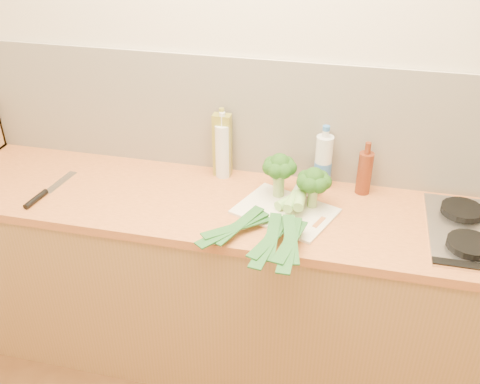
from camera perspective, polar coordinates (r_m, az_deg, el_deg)
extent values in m
plane|color=beige|center=(2.35, 2.58, 10.78)|extent=(3.50, 0.00, 3.50)
cube|color=silver|center=(2.39, 2.46, 7.78)|extent=(3.20, 0.02, 0.54)
cube|color=#A47544|center=(2.55, 0.82, -10.26)|extent=(3.20, 0.60, 0.86)
cube|color=#DB8140|center=(2.28, 0.90, -1.77)|extent=(3.20, 0.62, 0.04)
cylinder|color=black|center=(2.17, 23.32, -5.18)|extent=(0.17, 0.17, 0.03)
cylinder|color=black|center=(2.37, 22.62, -1.80)|extent=(0.17, 0.17, 0.03)
cube|color=white|center=(2.22, 4.84, -2.06)|extent=(0.46, 0.40, 0.01)
cylinder|color=#8EB167|center=(2.29, 4.15, 0.73)|extent=(0.05, 0.05, 0.10)
sphere|color=#193C10|center=(2.24, 4.25, 3.04)|extent=(0.09, 0.09, 0.09)
sphere|color=#193C10|center=(2.24, 5.26, 2.59)|extent=(0.07, 0.07, 0.07)
sphere|color=#193C10|center=(2.27, 5.00, 3.01)|extent=(0.07, 0.07, 0.07)
sphere|color=#193C10|center=(2.28, 4.18, 3.20)|extent=(0.07, 0.07, 0.07)
sphere|color=#193C10|center=(2.27, 3.39, 3.02)|extent=(0.07, 0.07, 0.07)
sphere|color=#193C10|center=(2.24, 3.23, 2.60)|extent=(0.07, 0.07, 0.07)
sphere|color=#193C10|center=(2.21, 3.83, 2.25)|extent=(0.07, 0.07, 0.07)
sphere|color=#193C10|center=(2.22, 4.75, 2.25)|extent=(0.07, 0.07, 0.07)
cylinder|color=#8EB167|center=(2.24, 7.73, -0.61)|extent=(0.04, 0.04, 0.08)
sphere|color=#193C10|center=(2.19, 7.91, 1.51)|extent=(0.09, 0.09, 0.09)
sphere|color=#193C10|center=(2.19, 8.93, 1.05)|extent=(0.07, 0.07, 0.07)
sphere|color=#193C10|center=(2.22, 8.62, 1.50)|extent=(0.07, 0.07, 0.07)
sphere|color=#193C10|center=(2.23, 7.77, 1.70)|extent=(0.07, 0.07, 0.07)
sphere|color=#193C10|center=(2.21, 7.00, 1.51)|extent=(0.07, 0.07, 0.07)
sphere|color=#193C10|center=(2.18, 6.88, 1.06)|extent=(0.07, 0.07, 0.07)
sphere|color=#193C10|center=(2.16, 7.53, 0.69)|extent=(0.07, 0.07, 0.07)
sphere|color=#193C10|center=(2.17, 8.45, 0.69)|extent=(0.07, 0.07, 0.07)
cylinder|color=white|center=(2.32, 7.45, 0.19)|extent=(0.10, 0.12, 0.04)
cylinder|color=#87C160|center=(2.24, 5.33, -0.89)|extent=(0.12, 0.14, 0.04)
cube|color=#1C4F22|center=(2.07, -0.33, -3.74)|extent=(0.25, 0.24, 0.02)
cube|color=#1C4F22|center=(2.06, -0.75, -3.90)|extent=(0.24, 0.31, 0.01)
cube|color=#1C4F22|center=(2.08, -0.12, -3.54)|extent=(0.16, 0.27, 0.02)
cylinder|color=white|center=(2.29, 6.29, 0.36)|extent=(0.05, 0.10, 0.04)
cylinder|color=#87C160|center=(2.20, 5.55, -0.99)|extent=(0.06, 0.13, 0.04)
cube|color=#1C4F22|center=(1.98, 3.35, -4.96)|extent=(0.14, 0.30, 0.02)
cube|color=#1C4F22|center=(1.97, 3.17, -5.24)|extent=(0.09, 0.34, 0.01)
cube|color=#1C4F22|center=(1.99, 3.44, -4.71)|extent=(0.06, 0.28, 0.02)
cylinder|color=white|center=(2.31, 6.86, 1.09)|extent=(0.04, 0.12, 0.04)
cylinder|color=#87C160|center=(2.20, 6.46, -0.61)|extent=(0.04, 0.15, 0.04)
cube|color=#1C4F22|center=(1.95, 5.39, -5.23)|extent=(0.09, 0.30, 0.02)
cube|color=#1C4F22|center=(1.93, 5.31, -5.53)|extent=(0.05, 0.34, 0.01)
cube|color=#1C4F22|center=(1.95, 5.44, -4.97)|extent=(0.10, 0.28, 0.02)
cube|color=silver|center=(2.56, -18.59, 1.00)|extent=(0.06, 0.21, 0.00)
cylinder|color=black|center=(2.44, -20.94, -0.70)|extent=(0.04, 0.14, 0.03)
cube|color=olive|center=(2.43, -1.90, 5.00)|extent=(0.08, 0.05, 0.30)
cylinder|color=olive|center=(2.36, -1.97, 8.58)|extent=(0.02, 0.02, 0.03)
cylinder|color=silver|center=(2.42, -1.84, 4.41)|extent=(0.07, 0.07, 0.25)
cylinder|color=silver|center=(2.36, -1.91, 7.82)|extent=(0.03, 0.03, 0.06)
cylinder|color=#5E2612|center=(2.37, 13.13, 1.97)|extent=(0.06, 0.06, 0.19)
cylinder|color=#5E2612|center=(2.31, 13.49, 4.58)|extent=(0.03, 0.03, 0.05)
cylinder|color=silver|center=(2.37, 8.87, 3.21)|extent=(0.08, 0.08, 0.24)
cylinder|color=silver|center=(2.31, 9.14, 6.17)|extent=(0.03, 0.03, 0.03)
cylinder|color=#2F67B3|center=(2.39, 8.80, 2.45)|extent=(0.08, 0.08, 0.07)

